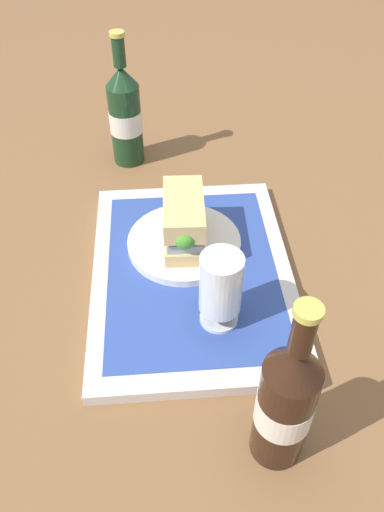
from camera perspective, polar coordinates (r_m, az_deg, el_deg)
The scene contains 8 objects.
ground_plane at distance 0.84m, azimuth 0.00°, elevation -2.44°, with size 3.00×3.00×0.00m, color brown.
tray at distance 0.83m, azimuth 0.00°, elevation -1.97°, with size 0.44×0.32×0.02m, color silver.
placemat at distance 0.82m, azimuth 0.00°, elevation -1.46°, with size 0.38×0.27×0.00m, color #2D4793.
plate at distance 0.85m, azimuth -0.88°, elevation 1.50°, with size 0.19×0.19×0.01m, color silver.
sandwich at distance 0.82m, azimuth -0.92°, elevation 3.90°, with size 0.13×0.07×0.08m.
beer_glass at distance 0.70m, azimuth 3.21°, elevation -3.66°, with size 0.06×0.06×0.12m.
beer_bottle at distance 0.59m, azimuth 10.43°, elevation -15.80°, with size 0.07×0.07×0.27m.
second_bottle at distance 1.05m, azimuth -7.50°, elevation 15.40°, with size 0.07×0.07×0.27m.
Camera 1 is at (0.57, -0.04, 0.61)m, focal length 35.74 mm.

